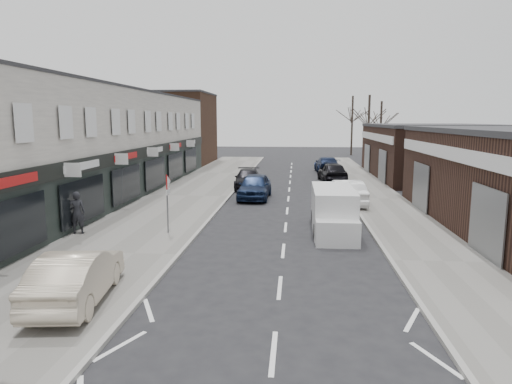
% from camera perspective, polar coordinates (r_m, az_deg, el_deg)
% --- Properties ---
extents(pavement_left, '(5.50, 64.00, 0.12)m').
position_cam_1_polar(pavement_left, '(30.71, -8.63, -0.55)').
color(pavement_left, slate).
rests_on(pavement_left, ground).
extents(pavement_right, '(3.50, 64.00, 0.12)m').
position_cam_1_polar(pavement_right, '(30.33, 14.99, -0.87)').
color(pavement_right, slate).
rests_on(pavement_right, ground).
extents(shop_terrace_left, '(8.00, 41.00, 7.10)m').
position_cam_1_polar(shop_terrace_left, '(30.36, -22.46, 5.39)').
color(shop_terrace_left, silver).
rests_on(shop_terrace_left, ground).
extents(brick_block_far, '(8.00, 10.00, 8.00)m').
position_cam_1_polar(brick_block_far, '(54.26, -10.00, 7.72)').
color(brick_block_far, '#492D1F').
rests_on(brick_block_far, ground).
extents(right_unit_far, '(10.00, 16.00, 4.50)m').
position_cam_1_polar(right_unit_far, '(43.25, 21.23, 4.62)').
color(right_unit_far, '#362018').
rests_on(right_unit_far, ground).
extents(tree_far_a, '(3.60, 3.60, 8.00)m').
position_cam_1_polar(tree_far_a, '(56.32, 13.72, 3.56)').
color(tree_far_a, '#382D26').
rests_on(tree_far_a, ground).
extents(tree_far_b, '(3.60, 3.60, 7.50)m').
position_cam_1_polar(tree_far_b, '(62.63, 15.17, 4.03)').
color(tree_far_b, '#382D26').
rests_on(tree_far_b, ground).
extents(tree_far_c, '(3.60, 3.60, 8.50)m').
position_cam_1_polar(tree_far_c, '(68.10, 11.79, 4.53)').
color(tree_far_c, '#382D26').
rests_on(tree_far_c, ground).
extents(warning_sign, '(0.12, 0.80, 2.70)m').
position_cam_1_polar(warning_sign, '(20.43, -10.97, 0.66)').
color(warning_sign, slate).
rests_on(warning_sign, pavement_left).
extents(white_van, '(1.86, 5.20, 2.03)m').
position_cam_1_polar(white_van, '(21.15, 9.63, -2.44)').
color(white_van, silver).
rests_on(white_van, ground).
extents(sedan_on_pavement, '(2.11, 4.59, 1.46)m').
position_cam_1_polar(sedan_on_pavement, '(13.73, -21.52, -9.72)').
color(sedan_on_pavement, '#C3B49C').
rests_on(sedan_on_pavement, pavement_left).
extents(pedestrian, '(0.78, 0.61, 1.89)m').
position_cam_1_polar(pedestrian, '(21.63, -21.46, -2.40)').
color(pedestrian, black).
rests_on(pedestrian, pavement_left).
extents(parked_car_left_a, '(2.08, 4.85, 1.63)m').
position_cam_1_polar(parked_car_left_a, '(29.77, -0.16, 0.73)').
color(parked_car_left_a, '#14213F').
rests_on(parked_car_left_a, ground).
extents(parked_car_left_b, '(2.37, 5.02, 1.41)m').
position_cam_1_polar(parked_car_left_b, '(34.20, -0.99, 1.62)').
color(parked_car_left_b, black).
rests_on(parked_car_left_b, ground).
extents(parked_car_right_a, '(2.13, 4.86, 1.55)m').
position_cam_1_polar(parked_car_right_a, '(27.97, 11.20, -0.07)').
color(parked_car_right_a, white).
rests_on(parked_car_right_a, ground).
extents(parked_car_right_b, '(2.41, 5.02, 1.65)m').
position_cam_1_polar(parked_car_right_b, '(38.44, 9.52, 2.50)').
color(parked_car_right_b, black).
rests_on(parked_car_right_b, ground).
extents(parked_car_right_c, '(2.38, 5.43, 1.55)m').
position_cam_1_polar(parked_car_right_c, '(45.15, 8.86, 3.41)').
color(parked_car_right_c, '#121C38').
rests_on(parked_car_right_c, ground).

